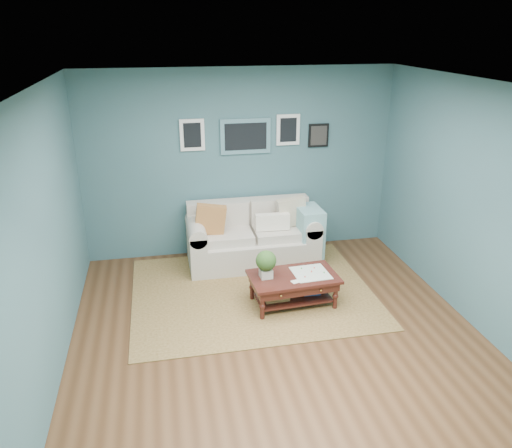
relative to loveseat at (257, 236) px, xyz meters
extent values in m
plane|color=brown|center=(-0.16, -2.02, -0.39)|extent=(5.00, 5.00, 0.00)
plane|color=white|center=(-0.16, -2.02, 2.31)|extent=(5.00, 5.00, 0.00)
cube|color=#3B5E64|center=(-0.16, 0.48, 0.96)|extent=(4.50, 0.02, 2.70)
cube|color=#3B5E64|center=(-0.16, -4.52, 0.96)|extent=(4.50, 0.02, 2.70)
cube|color=#3B5E64|center=(-2.41, -2.02, 0.96)|extent=(0.02, 5.00, 2.70)
cube|color=#3B5E64|center=(2.09, -2.02, 0.96)|extent=(0.02, 5.00, 2.70)
cube|color=slate|center=(-0.08, 0.45, 1.36)|extent=(0.72, 0.03, 0.50)
cube|color=black|center=(-0.08, 0.43, 1.36)|extent=(0.60, 0.01, 0.38)
cube|color=white|center=(-0.83, 0.45, 1.41)|extent=(0.34, 0.03, 0.44)
cube|color=white|center=(0.54, 0.45, 1.43)|extent=(0.34, 0.03, 0.44)
cube|color=black|center=(1.00, 0.45, 1.33)|extent=(0.30, 0.03, 0.34)
cube|color=brown|center=(-0.25, -0.89, -0.39)|extent=(3.04, 2.43, 0.01)
cube|color=beige|center=(-0.08, -0.03, -0.19)|extent=(1.36, 0.84, 0.40)
cube|color=beige|center=(-0.08, 0.29, 0.24)|extent=(1.78, 0.21, 0.46)
cube|color=beige|center=(-0.88, -0.03, -0.10)|extent=(0.23, 0.84, 0.59)
cube|color=beige|center=(0.71, -0.03, -0.10)|extent=(0.23, 0.84, 0.59)
cylinder|color=beige|center=(-0.88, -0.03, 0.20)|extent=(0.25, 0.84, 0.25)
cylinder|color=beige|center=(0.71, -0.03, 0.20)|extent=(0.25, 0.84, 0.25)
cube|color=beige|center=(-0.45, -0.09, 0.07)|extent=(0.69, 0.54, 0.12)
cube|color=beige|center=(0.28, -0.09, 0.07)|extent=(0.69, 0.54, 0.12)
cube|color=beige|center=(-0.45, 0.18, 0.31)|extent=(0.69, 0.12, 0.35)
cube|color=beige|center=(0.28, 0.18, 0.31)|extent=(0.69, 0.12, 0.35)
cube|color=#B15930|center=(-0.68, -0.08, 0.35)|extent=(0.46, 0.17, 0.46)
cube|color=beige|center=(0.49, -0.02, 0.35)|extent=(0.45, 0.17, 0.44)
cube|color=white|center=(0.19, -0.13, 0.26)|extent=(0.48, 0.12, 0.23)
cube|color=#89BCC0|center=(0.71, -0.15, 0.05)|extent=(0.33, 0.53, 0.77)
cube|color=black|center=(0.19, -1.27, -0.01)|extent=(1.09, 0.68, 0.04)
cube|color=black|center=(0.19, -1.27, -0.08)|extent=(1.02, 0.61, 0.11)
cube|color=black|center=(0.19, -1.27, -0.29)|extent=(0.93, 0.51, 0.02)
sphere|color=gold|center=(-0.04, -1.57, -0.08)|extent=(0.03, 0.03, 0.03)
sphere|color=gold|center=(0.45, -1.54, -0.08)|extent=(0.03, 0.03, 0.03)
cylinder|color=black|center=(-0.26, -1.54, -0.21)|extent=(0.05, 0.05, 0.36)
cylinder|color=black|center=(0.66, -1.48, -0.21)|extent=(0.05, 0.05, 0.36)
cylinder|color=black|center=(-0.29, -1.06, -0.21)|extent=(0.05, 0.05, 0.36)
cylinder|color=black|center=(0.63, -1.01, -0.21)|extent=(0.05, 0.05, 0.36)
cube|color=beige|center=(-0.15, -1.25, 0.06)|extent=(0.15, 0.15, 0.11)
sphere|color=#274F1C|center=(-0.15, -1.25, 0.22)|extent=(0.25, 0.25, 0.25)
cube|color=silver|center=(0.41, -1.26, 0.01)|extent=(0.45, 0.45, 0.01)
cube|color=tan|center=(-0.03, -1.29, -0.19)|extent=(0.31, 0.23, 0.18)
cube|color=#23488C|center=(0.43, -1.24, -0.23)|extent=(0.22, 0.17, 0.10)
camera|label=1|loc=(-1.32, -6.45, 2.83)|focal=35.00mm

